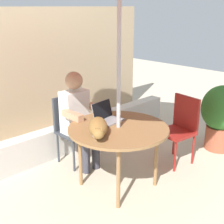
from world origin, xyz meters
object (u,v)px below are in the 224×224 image
at_px(patio_table, 118,132).
at_px(potted_plant_near_fence, 222,114).
at_px(person_seated, 78,115).
at_px(laptop, 106,115).
at_px(cat, 98,128).
at_px(chair_occupied, 71,124).
at_px(chair_empty, 181,125).

relative_size(patio_table, potted_plant_near_fence, 1.18).
distance_m(person_seated, laptop, 0.47).
relative_size(patio_table, cat, 2.22).
relative_size(laptop, cat, 0.66).
bearing_deg(potted_plant_near_fence, chair_occupied, 145.59).
bearing_deg(cat, chair_empty, -5.48).
distance_m(patio_table, chair_empty, 1.03).
distance_m(chair_occupied, potted_plant_near_fence, 2.12).
xyz_separation_m(chair_empty, laptop, (-0.96, 0.39, 0.27)).
distance_m(cat, potted_plant_near_fence, 2.10).
height_order(patio_table, chair_empty, chair_empty).
height_order(patio_table, chair_occupied, chair_occupied).
distance_m(laptop, potted_plant_near_fence, 1.82).
height_order(laptop, potted_plant_near_fence, potted_plant_near_fence).
relative_size(patio_table, laptop, 3.37).
xyz_separation_m(chair_occupied, chair_empty, (1.01, -1.01, 0.00)).
bearing_deg(patio_table, potted_plant_near_fence, -10.82).
height_order(chair_occupied, person_seated, person_seated).
height_order(chair_occupied, cat, cat).
height_order(person_seated, laptop, person_seated).
distance_m(chair_empty, potted_plant_near_fence, 0.76).
distance_m(chair_empty, person_seated, 1.33).
bearing_deg(cat, patio_table, 3.01).
bearing_deg(patio_table, cat, -176.99).
bearing_deg(cat, potted_plant_near_fence, -8.77).
height_order(chair_empty, cat, cat).
bearing_deg(chair_empty, laptop, 157.81).
xyz_separation_m(laptop, cat, (-0.36, -0.27, 0.02)).
bearing_deg(person_seated, patio_table, -90.00).
bearing_deg(potted_plant_near_fence, person_seated, 149.26).
xyz_separation_m(chair_empty, cat, (-1.32, 0.13, 0.29)).
relative_size(person_seated, potted_plant_near_fence, 1.30).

